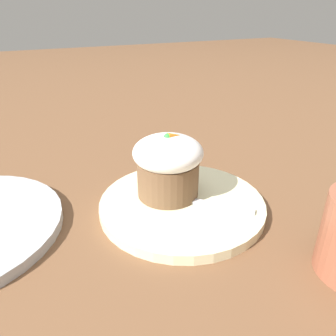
# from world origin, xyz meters

# --- Properties ---
(ground_plane) EXTENTS (4.00, 4.00, 0.00)m
(ground_plane) POSITION_xyz_m (0.00, 0.00, 0.00)
(ground_plane) COLOR brown
(dessert_plate) EXTENTS (0.22, 0.22, 0.01)m
(dessert_plate) POSITION_xyz_m (0.00, 0.00, 0.01)
(dessert_plate) COLOR beige
(dessert_plate) RESTS_ON ground_plane
(carrot_cake) EXTENTS (0.09, 0.09, 0.09)m
(carrot_cake) POSITION_xyz_m (-0.01, 0.02, 0.06)
(carrot_cake) COLOR brown
(carrot_cake) RESTS_ON dessert_plate
(spoon) EXTENTS (0.11, 0.11, 0.01)m
(spoon) POSITION_xyz_m (0.00, -0.00, 0.02)
(spoon) COLOR silver
(spoon) RESTS_ON dessert_plate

